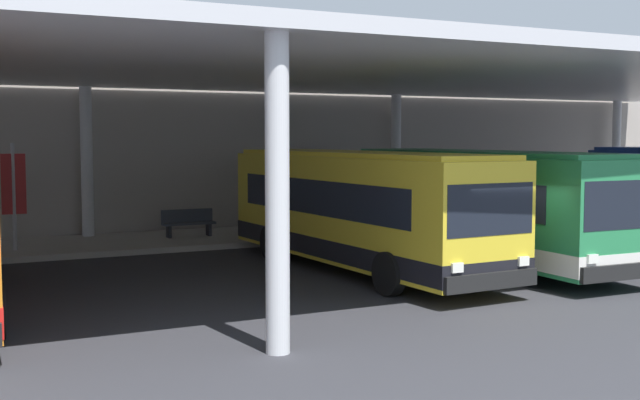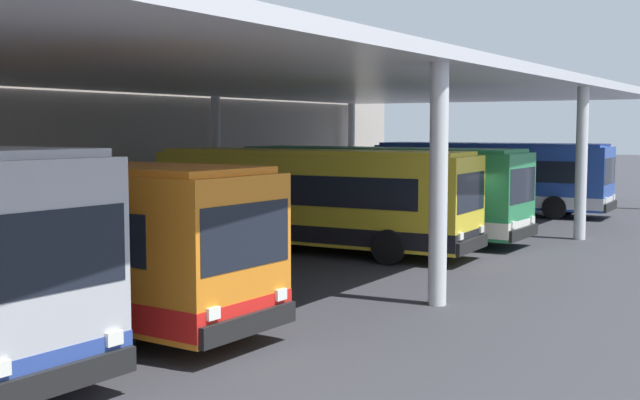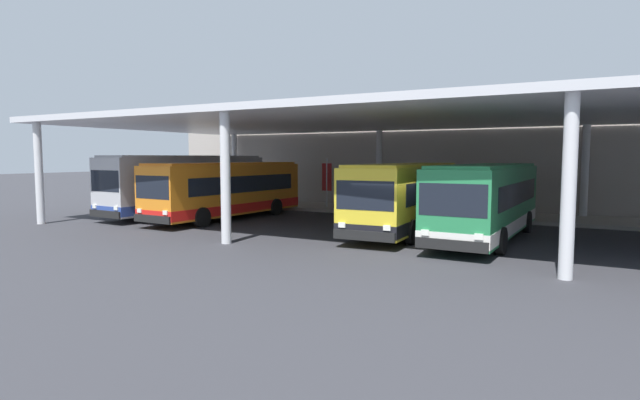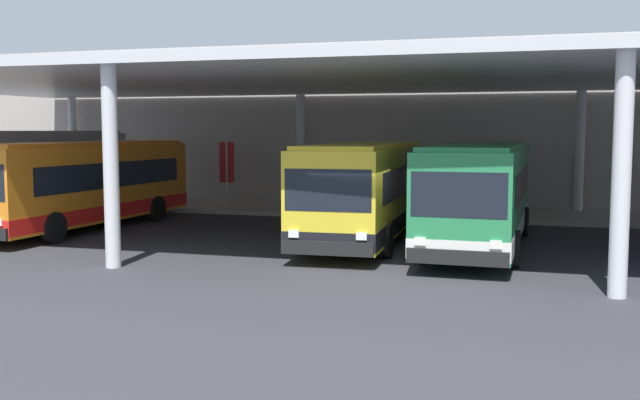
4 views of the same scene
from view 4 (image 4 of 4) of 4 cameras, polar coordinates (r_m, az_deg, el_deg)
name	(u,v)px [view 4 (image 4 of 4)]	position (r m, az deg, el deg)	size (l,w,h in m)	color
ground_plane	(364,263)	(20.03, 3.42, -4.89)	(200.00, 200.00, 0.00)	#333338
platform_kerb	(426,213)	(31.46, 8.25, -0.99)	(42.00, 4.50, 0.18)	#A39E93
station_building_facade	(437,125)	(34.49, 9.11, 5.79)	(48.00, 1.60, 7.67)	#ADA399
canopy_shelter	(402,79)	(25.15, 6.36, 9.34)	(40.00, 17.00, 5.55)	silver
bus_nearest_bay	(13,176)	(30.69, -22.73, 1.76)	(3.22, 11.46, 3.57)	#B7B7BC
bus_second_bay	(84,184)	(27.97, -17.85, 1.22)	(3.05, 10.63, 3.17)	orange
bus_middle_bay	(365,190)	(23.93, 3.52, 0.80)	(3.01, 10.62, 3.17)	yellow
bus_far_bay	(480,194)	(22.97, 12.30, 0.49)	(2.89, 10.58, 3.17)	#28844C
bench_waiting	(354,197)	(32.07, 2.68, 0.20)	(1.80, 0.45, 0.92)	#383D47
banner_sign	(227,166)	(32.95, -7.24, 2.61)	(0.70, 0.12, 3.20)	#B2B2B7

